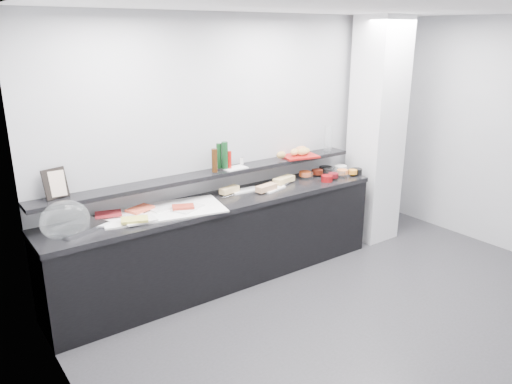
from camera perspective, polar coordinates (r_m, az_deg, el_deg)
ground at (r=4.69m, az=15.53°, el=-15.22°), size 5.00×5.00×0.00m
back_wall at (r=5.52m, az=0.46°, el=5.72°), size 5.00×0.02×2.70m
ceiling at (r=3.97m, az=18.92°, el=19.70°), size 5.00×5.00×0.00m
column at (r=6.28m, az=13.61°, el=6.69°), size 0.50×0.50×2.70m
buffet_cabinet at (r=5.20m, az=-3.87°, el=-5.85°), size 3.60×0.60×0.85m
counter_top at (r=5.03m, az=-3.98°, el=-1.16°), size 3.62×0.62×0.05m
wall_shelf at (r=5.10m, az=-5.08°, el=2.08°), size 3.60×0.25×0.04m
cloche_base at (r=4.51m, az=-19.54°, el=-3.88°), size 0.50×0.42×0.04m
cloche_dome at (r=4.41m, az=-20.98°, el=-3.06°), size 0.41×0.27×0.34m
linen_runner at (r=4.76m, az=-10.56°, el=-2.13°), size 1.21×0.76×0.01m
platter_meat_a at (r=4.74m, az=-14.35°, el=-2.28°), size 0.31×0.26×0.01m
food_meat_a at (r=4.70m, az=-16.53°, el=-2.41°), size 0.26×0.21×0.02m
platter_salmon at (r=4.83m, az=-10.56°, el=-1.64°), size 0.34×0.27×0.01m
food_salmon at (r=4.76m, az=-13.12°, el=-1.89°), size 0.28×0.23×0.02m
platter_cheese at (r=4.53m, az=-13.16°, el=-3.13°), size 0.29×0.20×0.01m
food_cheese at (r=4.50m, az=-13.71°, el=-3.08°), size 0.27×0.22×0.02m
platter_meat_b at (r=4.76m, az=-7.81°, el=-1.80°), size 0.34×0.29×0.01m
food_meat_b at (r=4.74m, az=-8.33°, el=-1.68°), size 0.24×0.20×0.02m
sandwich_plate_left at (r=5.28m, az=-1.24°, el=0.19°), size 0.32×0.16×0.01m
sandwich_food_left at (r=5.19m, az=-3.06°, el=0.25°), size 0.24×0.13×0.06m
tongs_left at (r=5.06m, az=-3.23°, el=-0.49°), size 0.16×0.03×0.01m
sandwich_plate_mid at (r=5.34m, az=1.95°, el=0.36°), size 0.33×0.21×0.01m
sandwich_food_mid at (r=5.25m, az=1.19°, el=0.50°), size 0.26×0.14×0.06m
tongs_mid at (r=5.30m, az=1.52°, el=0.37°), size 0.14×0.10×0.01m
sandwich_plate_right at (r=5.58m, az=3.03°, el=1.13°), size 0.36×0.27×0.01m
sandwich_food_right at (r=5.54m, az=3.21°, el=1.40°), size 0.29×0.17×0.06m
tongs_right at (r=5.54m, az=3.82°, el=1.12°), size 0.16×0.05×0.01m
bowl_glass_fruit at (r=5.77m, az=5.84°, el=1.90°), size 0.19×0.19×0.07m
fill_glass_fruit at (r=5.79m, az=5.63°, el=2.09°), size 0.17×0.17×0.05m
bowl_black_jam at (r=6.04m, az=7.98°, el=2.56°), size 0.21×0.21×0.07m
fill_black_jam at (r=5.89m, az=7.02°, el=2.31°), size 0.17×0.17×0.05m
bowl_glass_cream at (r=6.00m, az=8.50°, el=2.41°), size 0.19×0.19×0.07m
fill_glass_cream at (r=6.11m, az=9.64°, el=2.76°), size 0.19×0.19×0.05m
bowl_red_jam at (r=5.67m, az=8.10°, el=1.55°), size 0.13×0.13×0.07m
fill_red_jam at (r=5.76m, az=8.83°, el=1.90°), size 0.14×0.14×0.05m
bowl_glass_salmon at (r=5.84m, az=9.42°, el=1.95°), size 0.20×0.20×0.07m
fill_glass_salmon at (r=5.93m, az=9.85°, el=2.29°), size 0.14×0.14×0.05m
bowl_black_fruit at (r=6.02m, az=11.40°, el=2.31°), size 0.14×0.14×0.07m
fill_black_fruit at (r=5.95m, az=11.00°, el=2.27°), size 0.11×0.11×0.05m
framed_print at (r=4.58m, az=-21.97°, el=0.93°), size 0.22×0.12×0.26m
print_art at (r=4.55m, az=-21.99°, el=0.85°), size 0.17×0.05×0.22m
condiment_tray at (r=5.20m, az=-2.45°, el=2.75°), size 0.25×0.16×0.01m
bottle_green_a at (r=5.16m, az=-4.25°, el=4.14°), size 0.06×0.06×0.26m
bottle_brown at (r=5.01m, az=-4.76°, el=3.60°), size 0.07×0.07×0.24m
bottle_green_b at (r=5.14m, az=-3.58°, el=4.22°), size 0.09×0.09×0.28m
bottle_hot at (r=5.16m, az=-3.05°, el=3.71°), size 0.05×0.05×0.18m
shaker_salt at (r=5.32m, az=-1.60°, el=3.56°), size 0.04×0.04×0.07m
shaker_pepper at (r=5.33m, az=-1.66°, el=3.57°), size 0.04×0.04×0.07m
bread_tray at (r=5.71m, az=4.98°, el=4.11°), size 0.44×0.35×0.02m
bread_roll_n at (r=5.81m, az=5.08°, el=4.85°), size 0.15×0.10×0.08m
bread_roll_ne at (r=5.82m, az=5.31°, el=4.88°), size 0.13×0.10×0.08m
bread_roll_sw at (r=5.53m, az=2.88°, el=4.25°), size 0.13×0.09×0.08m
bread_roll_s at (r=5.73m, az=5.56°, el=4.66°), size 0.17×0.13×0.08m
bread_roll_se at (r=5.69m, az=5.32°, el=4.57°), size 0.14×0.11×0.08m
bread_roll_mide at (r=5.67m, az=4.40°, el=4.56°), size 0.15×0.12×0.08m
carafe at (r=5.99m, az=8.25°, el=6.01°), size 0.13×0.13×0.30m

